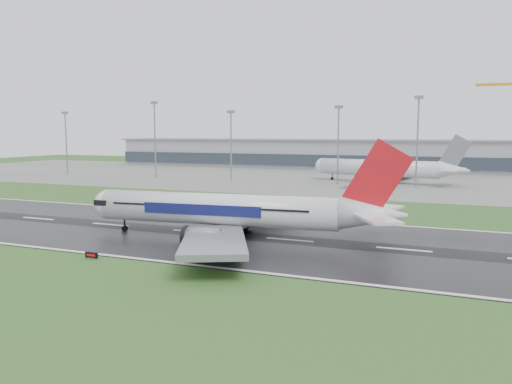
% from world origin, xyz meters
% --- Properties ---
extents(ground, '(520.00, 520.00, 0.00)m').
position_xyz_m(ground, '(0.00, 0.00, 0.00)').
color(ground, '#28501D').
rests_on(ground, ground).
extents(runway, '(400.00, 45.00, 0.10)m').
position_xyz_m(runway, '(0.00, 0.00, 0.05)').
color(runway, black).
rests_on(runway, ground).
extents(apron, '(400.00, 130.00, 0.08)m').
position_xyz_m(apron, '(0.00, 125.00, 0.04)').
color(apron, slate).
rests_on(apron, ground).
extents(terminal, '(240.00, 36.00, 15.00)m').
position_xyz_m(terminal, '(0.00, 185.00, 7.50)').
color(terminal, gray).
rests_on(terminal, ground).
extents(main_airliner, '(65.07, 62.53, 17.61)m').
position_xyz_m(main_airliner, '(30.72, -2.21, 8.90)').
color(main_airliner, silver).
rests_on(main_airliner, runway).
extents(parked_airliner, '(71.72, 68.40, 18.05)m').
position_xyz_m(parked_airliner, '(40.97, 113.02, 9.10)').
color(parked_airliner, silver).
rests_on(parked_airliner, apron).
extents(runway_sign, '(2.31, 0.59, 1.04)m').
position_xyz_m(runway_sign, '(15.66, -24.29, 0.52)').
color(runway_sign, black).
rests_on(runway_sign, ground).
extents(floodmast_0, '(0.64, 0.64, 28.01)m').
position_xyz_m(floodmast_0, '(-103.79, 100.00, 14.00)').
color(floodmast_0, gray).
rests_on(floodmast_0, ground).
extents(floodmast_1, '(0.64, 0.64, 31.62)m').
position_xyz_m(floodmast_1, '(-54.58, 100.00, 15.81)').
color(floodmast_1, gray).
rests_on(floodmast_1, ground).
extents(floodmast_2, '(0.64, 0.64, 27.17)m').
position_xyz_m(floodmast_2, '(-18.27, 100.00, 13.59)').
color(floodmast_2, gray).
rests_on(floodmast_2, ground).
extents(floodmast_3, '(0.64, 0.64, 28.29)m').
position_xyz_m(floodmast_3, '(25.82, 100.00, 14.15)').
color(floodmast_3, gray).
rests_on(floodmast_3, ground).
extents(floodmast_4, '(0.64, 0.64, 31.05)m').
position_xyz_m(floodmast_4, '(54.04, 100.00, 15.52)').
color(floodmast_4, gray).
rests_on(floodmast_4, ground).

